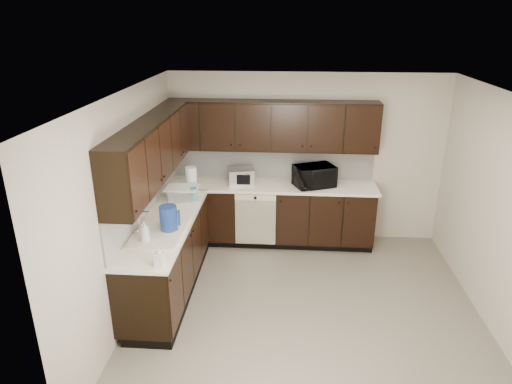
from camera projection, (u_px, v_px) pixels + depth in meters
floor at (306, 310)px, 5.35m from camera, size 4.00×4.00×0.00m
ceiling at (316, 95)px, 4.45m from camera, size 4.00×4.00×0.00m
wall_back at (305, 158)px, 6.76m from camera, size 4.00×0.02×2.50m
wall_left at (129, 207)px, 5.04m from camera, size 0.02×4.00×2.50m
wall_right at (503, 218)px, 4.76m from camera, size 0.02×4.00×2.50m
wall_front at (322, 332)px, 3.04m from camera, size 4.00×0.02×2.50m
lower_cabinets at (232, 233)px, 6.30m from camera, size 3.00×2.80×0.90m
countertop at (231, 200)px, 6.12m from camera, size 3.03×2.83×0.04m
backsplash at (217, 176)px, 6.24m from camera, size 3.00×2.80×0.48m
upper_cabinets at (223, 136)px, 5.91m from camera, size 3.00×2.80×0.70m
dishwasher at (255, 216)px, 6.51m from camera, size 0.58×0.04×0.78m
sink at (159, 238)px, 5.14m from camera, size 0.54×0.82×0.42m
microwave at (314, 176)px, 6.49m from camera, size 0.65×0.56×0.30m
soap_bottle_a at (159, 256)px, 4.43m from camera, size 0.10×0.10×0.20m
soap_bottle_b at (145, 232)px, 4.88m from camera, size 0.10×0.10×0.25m
toaster_oven at (241, 176)px, 6.60m from camera, size 0.40×0.33×0.22m
storage_bin at (182, 193)px, 6.06m from camera, size 0.49×0.42×0.16m
blue_pitcher at (169, 219)px, 5.13m from camera, size 0.26×0.26×0.30m
teal_tumbler at (194, 194)px, 6.00m from camera, size 0.09×0.09×0.18m
paper_towel_roll at (191, 179)px, 6.32m from camera, size 0.21×0.21×0.34m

